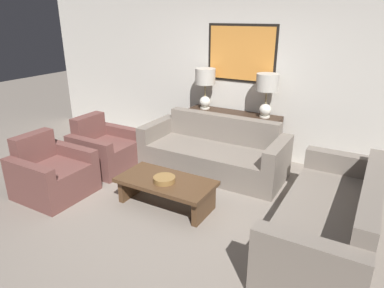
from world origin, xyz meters
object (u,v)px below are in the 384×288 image
(coffee_table, at_px, (166,186))
(decorative_bowl, at_px, (164,179))
(table_lamp_left, at_px, (205,82))
(couch_by_side, at_px, (331,220))
(armchair_near_back_wall, at_px, (105,150))
(armchair_near_camera, at_px, (52,175))
(couch_by_back_wall, at_px, (214,153))
(table_lamp_right, at_px, (267,88))
(console_table, at_px, (232,134))

(coffee_table, distance_m, decorative_bowl, 0.13)
(table_lamp_left, height_order, couch_by_side, table_lamp_left)
(table_lamp_left, bearing_deg, armchair_near_back_wall, -124.82)
(decorative_bowl, bearing_deg, armchair_near_camera, -163.41)
(table_lamp_left, distance_m, armchair_near_back_wall, 2.01)
(decorative_bowl, bearing_deg, table_lamp_left, 103.88)
(couch_by_side, bearing_deg, table_lamp_left, 144.15)
(coffee_table, bearing_deg, couch_by_back_wall, 87.52)
(table_lamp_right, height_order, armchair_near_back_wall, table_lamp_right)
(couch_by_back_wall, height_order, couch_by_side, same)
(couch_by_side, relative_size, armchair_near_back_wall, 2.58)
(table_lamp_right, bearing_deg, armchair_near_camera, -130.32)
(couch_by_side, distance_m, decorative_bowl, 1.94)
(coffee_table, relative_size, armchair_near_camera, 1.43)
(console_table, xyz_separation_m, couch_by_back_wall, (0.00, -0.72, -0.10))
(table_lamp_left, height_order, coffee_table, table_lamp_left)
(table_lamp_left, relative_size, table_lamp_right, 1.00)
(coffee_table, height_order, armchair_near_camera, armchair_near_camera)
(armchair_near_camera, bearing_deg, couch_by_back_wall, 48.32)
(coffee_table, bearing_deg, armchair_near_camera, -161.51)
(armchair_near_camera, bearing_deg, armchair_near_back_wall, 90.00)
(decorative_bowl, relative_size, armchair_near_back_wall, 0.32)
(couch_by_side, distance_m, coffee_table, 1.94)
(table_lamp_right, xyz_separation_m, couch_by_side, (1.34, -1.75, -0.95))
(decorative_bowl, height_order, armchair_near_camera, armchair_near_camera)
(armchair_near_back_wall, bearing_deg, couch_by_back_wall, 25.53)
(console_table, bearing_deg, table_lamp_right, 0.00)
(console_table, xyz_separation_m, table_lamp_left, (-0.54, 0.00, 0.85))
(couch_by_side, bearing_deg, table_lamp_right, 127.55)
(table_lamp_left, bearing_deg, table_lamp_right, 0.00)
(table_lamp_right, height_order, couch_by_back_wall, table_lamp_right)
(couch_by_back_wall, bearing_deg, couch_by_side, -28.66)
(couch_by_back_wall, relative_size, armchair_near_camera, 2.58)
(table_lamp_left, xyz_separation_m, decorative_bowl, (0.50, -2.01, -0.84))
(couch_by_side, distance_m, armchair_near_camera, 3.50)
(table_lamp_right, relative_size, coffee_table, 0.56)
(decorative_bowl, distance_m, armchair_near_camera, 1.58)
(coffee_table, bearing_deg, couch_by_side, 6.35)
(table_lamp_right, xyz_separation_m, armchair_near_camera, (-2.09, -2.46, -0.94))
(coffee_table, bearing_deg, console_table, 88.43)
(table_lamp_right, bearing_deg, decorative_bowl, -106.01)
(table_lamp_left, bearing_deg, coffee_table, -76.15)
(couch_by_back_wall, bearing_deg, armchair_near_camera, -131.68)
(armchair_near_back_wall, bearing_deg, decorative_bowl, -20.04)
(console_table, bearing_deg, armchair_near_camera, -122.23)
(armchair_near_camera, bearing_deg, table_lamp_right, 49.68)
(table_lamp_left, height_order, couch_by_back_wall, table_lamp_left)
(couch_by_side, height_order, decorative_bowl, couch_by_side)
(decorative_bowl, bearing_deg, couch_by_back_wall, 88.23)
(couch_by_side, xyz_separation_m, decorative_bowl, (-1.92, -0.27, 0.11))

